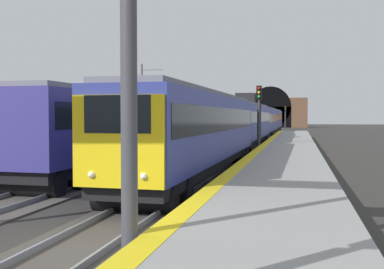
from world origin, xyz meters
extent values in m
plane|color=#302D2B|center=(0.00, 0.00, 0.00)|extent=(320.00, 320.00, 0.00)
cube|color=gray|center=(0.00, -3.90, 0.45)|extent=(112.00, 3.74, 0.90)
cube|color=yellow|center=(0.00, -2.28, 0.91)|extent=(112.00, 0.50, 0.01)
cube|color=#423D38|center=(0.00, 0.00, 0.03)|extent=(160.00, 2.73, 0.06)
cube|color=gray|center=(0.00, 0.72, 0.14)|extent=(160.00, 0.07, 0.15)
cube|color=gray|center=(0.00, -0.72, 0.14)|extent=(160.00, 0.07, 0.15)
cube|color=navy|center=(12.84, 0.00, 2.37)|extent=(19.31, 3.04, 2.86)
cube|color=black|center=(12.84, 0.00, 2.74)|extent=(18.54, 3.05, 1.02)
cube|color=slate|center=(12.84, 0.00, 3.90)|extent=(18.73, 2.62, 0.20)
cube|color=black|center=(12.84, 0.00, 0.76)|extent=(18.92, 2.70, 0.50)
cylinder|color=black|center=(4.43, 0.13, 0.45)|extent=(0.93, 2.53, 0.89)
cylinder|color=black|center=(6.23, 0.10, 0.45)|extent=(0.93, 2.53, 0.89)
cylinder|color=black|center=(19.45, -0.10, 0.45)|extent=(0.93, 2.53, 0.89)
cylinder|color=black|center=(21.25, -0.13, 0.45)|extent=(0.93, 2.53, 0.89)
cube|color=yellow|center=(3.17, 0.15, 2.20)|extent=(0.16, 2.63, 2.52)
cube|color=black|center=(3.12, 0.15, 2.94)|extent=(0.07, 1.92, 1.03)
sphere|color=#F2EACC|center=(3.09, -0.60, 1.29)|extent=(0.20, 0.20, 0.20)
sphere|color=#F2EACC|center=(3.12, 0.90, 1.29)|extent=(0.20, 0.20, 0.20)
cube|color=navy|center=(32.70, 0.00, 2.37)|extent=(19.31, 3.04, 2.86)
cube|color=black|center=(32.70, 0.00, 2.80)|extent=(18.54, 3.05, 0.85)
cube|color=slate|center=(32.70, 0.00, 3.90)|extent=(18.73, 2.62, 0.20)
cube|color=black|center=(32.70, 0.00, 0.76)|extent=(18.92, 2.70, 0.50)
cylinder|color=black|center=(24.44, 0.13, 0.45)|extent=(0.93, 2.53, 0.89)
cylinder|color=black|center=(26.24, 0.10, 0.45)|extent=(0.93, 2.53, 0.89)
cylinder|color=black|center=(39.16, -0.10, 0.45)|extent=(0.93, 2.53, 0.89)
cylinder|color=black|center=(40.96, -0.13, 0.45)|extent=(0.93, 2.53, 0.89)
cube|color=navy|center=(52.56, 0.00, 2.37)|extent=(19.31, 3.04, 2.86)
cube|color=black|center=(52.56, 0.00, 2.60)|extent=(18.54, 3.05, 0.99)
cube|color=slate|center=(52.56, 0.00, 3.90)|extent=(18.73, 2.62, 0.20)
cube|color=black|center=(52.56, 0.00, 0.76)|extent=(18.92, 2.70, 0.50)
cylinder|color=black|center=(44.23, 0.13, 0.45)|extent=(0.93, 2.53, 0.89)
cylinder|color=black|center=(46.03, 0.10, 0.45)|extent=(0.93, 2.53, 0.89)
cylinder|color=black|center=(59.08, -0.10, 0.45)|extent=(0.93, 2.53, 0.89)
cylinder|color=black|center=(60.88, -0.13, 0.45)|extent=(0.93, 2.53, 0.89)
cube|color=navy|center=(72.42, 0.00, 2.37)|extent=(19.31, 3.04, 2.86)
cube|color=black|center=(72.42, 0.00, 2.73)|extent=(18.54, 3.05, 0.97)
cube|color=slate|center=(72.42, 0.00, 3.90)|extent=(18.73, 2.62, 0.20)
cube|color=black|center=(72.42, 0.00, 0.76)|extent=(18.92, 2.70, 0.50)
cylinder|color=black|center=(63.70, 0.14, 0.45)|extent=(0.93, 2.53, 0.89)
cylinder|color=black|center=(65.50, 0.11, 0.45)|extent=(0.93, 2.53, 0.89)
cylinder|color=black|center=(79.33, -0.11, 0.45)|extent=(0.93, 2.53, 0.89)
cylinder|color=black|center=(81.13, -0.14, 0.45)|extent=(0.93, 2.53, 0.89)
cube|color=black|center=(32.70, 0.00, 4.45)|extent=(1.33, 1.66, 0.90)
cube|color=navy|center=(14.86, 4.58, 2.45)|extent=(19.23, 3.15, 2.89)
cube|color=black|center=(14.86, 4.58, 2.90)|extent=(18.46, 3.17, 0.96)
cube|color=slate|center=(14.86, 4.58, 3.99)|extent=(18.64, 2.73, 0.20)
cube|color=black|center=(14.86, 4.58, 0.81)|extent=(18.84, 2.81, 0.53)
cylinder|color=black|center=(23.51, 4.40, 0.48)|extent=(1.00, 2.56, 0.95)
cylinder|color=black|center=(21.71, 4.44, 0.48)|extent=(1.00, 2.56, 0.95)
cylinder|color=black|center=(8.00, 4.72, 0.48)|extent=(1.00, 2.56, 0.95)
cylinder|color=black|center=(6.20, 4.76, 0.48)|extent=(1.00, 2.56, 0.95)
cube|color=yellow|center=(24.48, 4.38, 2.19)|extent=(0.17, 2.65, 2.37)
cube|color=black|center=(24.53, 4.38, 3.02)|extent=(0.08, 1.93, 1.04)
sphere|color=#F2EACC|center=(24.56, 5.14, 1.35)|extent=(0.20, 0.20, 0.20)
sphere|color=#F2EACC|center=(24.53, 3.62, 1.35)|extent=(0.20, 0.20, 0.20)
cube|color=navy|center=(34.75, 4.58, 2.45)|extent=(19.23, 3.15, 2.89)
cube|color=black|center=(34.75, 4.58, 2.91)|extent=(18.46, 3.17, 0.94)
cube|color=slate|center=(34.75, 4.58, 3.99)|extent=(18.64, 2.73, 0.20)
cube|color=black|center=(34.75, 4.58, 0.81)|extent=(18.84, 2.81, 0.53)
cylinder|color=black|center=(43.23, 4.41, 0.48)|extent=(1.00, 2.56, 0.95)
cylinder|color=black|center=(41.43, 4.44, 0.48)|extent=(1.00, 2.56, 0.95)
cylinder|color=black|center=(28.08, 4.72, 0.48)|extent=(1.00, 2.56, 0.95)
cylinder|color=black|center=(26.28, 4.75, 0.48)|extent=(1.00, 2.56, 0.95)
cube|color=navy|center=(54.65, 4.58, 2.45)|extent=(19.23, 3.15, 2.89)
cube|color=black|center=(54.65, 4.58, 2.88)|extent=(18.46, 3.17, 1.03)
cube|color=slate|center=(54.65, 4.58, 3.99)|extent=(18.64, 2.73, 0.20)
cube|color=black|center=(54.65, 4.58, 0.81)|extent=(18.84, 2.81, 0.53)
cylinder|color=black|center=(63.28, 4.40, 0.48)|extent=(1.00, 2.56, 0.95)
cylinder|color=black|center=(61.48, 4.44, 0.48)|extent=(1.00, 2.56, 0.95)
cylinder|color=black|center=(47.82, 4.72, 0.48)|extent=(1.00, 2.56, 0.95)
cylinder|color=black|center=(46.02, 4.76, 0.48)|extent=(1.00, 2.56, 0.95)
cube|color=black|center=(34.75, 4.58, 4.54)|extent=(1.33, 1.68, 0.90)
cylinder|color=#38383D|center=(25.45, -1.79, 2.02)|extent=(0.16, 0.16, 4.03)
cube|color=black|center=(25.45, -1.79, 4.56)|extent=(0.20, 0.38, 1.05)
cube|color=#38383D|center=(25.59, -1.79, 2.02)|extent=(0.04, 0.28, 3.63)
sphere|color=red|center=(25.32, -1.79, 4.88)|extent=(0.20, 0.20, 0.20)
sphere|color=yellow|center=(25.32, -1.79, 4.58)|extent=(0.20, 0.20, 0.20)
sphere|color=green|center=(25.32, -1.79, 4.28)|extent=(0.20, 0.20, 0.20)
cylinder|color=#38383D|center=(94.98, -1.79, 2.02)|extent=(0.16, 0.16, 4.04)
cube|color=black|center=(94.98, -1.79, 4.56)|extent=(0.20, 0.38, 1.05)
cube|color=#38383D|center=(95.12, -1.79, 2.02)|extent=(0.04, 0.28, 3.63)
sphere|color=red|center=(94.85, -1.79, 4.89)|extent=(0.20, 0.20, 0.20)
sphere|color=yellow|center=(94.85, -1.79, 4.59)|extent=(0.20, 0.20, 0.20)
sphere|color=green|center=(94.85, -1.79, 4.29)|extent=(0.20, 0.20, 0.20)
cylinder|color=#3F3F47|center=(-1.29, -1.83, 3.44)|extent=(0.28, 0.28, 6.89)
cube|color=brown|center=(111.16, 2.29, 3.70)|extent=(2.73, 18.12, 7.41)
cube|color=black|center=(109.74, 2.29, 2.59)|extent=(0.12, 10.15, 5.18)
cylinder|color=black|center=(109.74, 2.29, 5.18)|extent=(0.12, 10.15, 10.15)
cylinder|color=#595B60|center=(36.01, 10.75, 4.04)|extent=(0.22, 0.22, 8.08)
cylinder|color=#595B60|center=(36.01, 9.64, 7.48)|extent=(0.08, 2.22, 0.08)
camera|label=1|loc=(-8.66, -4.59, 2.89)|focal=43.82mm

